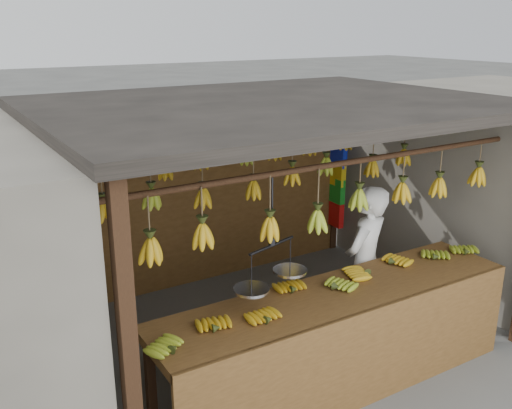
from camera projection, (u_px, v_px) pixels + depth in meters
ground at (271, 329)px, 6.03m from camera, size 80.00×80.00×0.00m
stall at (255, 140)px, 5.70m from camera, size 4.30×3.30×2.40m
neighbor_right at (502, 178)px, 7.46m from camera, size 3.00×3.00×2.30m
counter at (347, 319)px, 4.80m from camera, size 3.45×0.77×0.96m
hanging_bananas at (273, 181)px, 5.53m from camera, size 3.60×2.24×0.39m
balance_scale at (271, 275)px, 4.54m from camera, size 0.73×0.41×0.89m
vendor at (365, 264)px, 5.65m from camera, size 0.69×0.58×1.61m
bag_bundles at (337, 183)px, 7.78m from camera, size 0.08×0.26×1.19m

